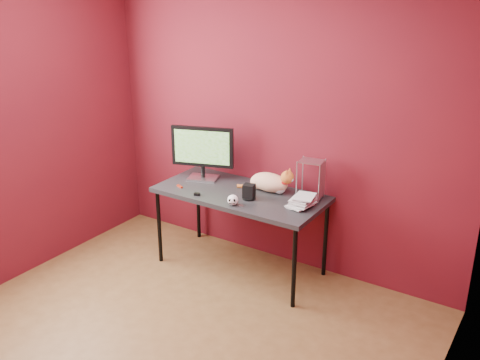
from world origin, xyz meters
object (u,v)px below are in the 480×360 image
Objects in this scene: cat at (270,182)px; book_stack at (297,144)px; speaker at (249,192)px; monitor at (202,150)px; skull_mug at (233,200)px; desk at (240,198)px.

book_stack reaches higher than cat.
cat reaches higher than speaker.
monitor is 0.54× the size of book_stack.
cat is at bearing 52.92° from skull_mug.
book_stack is (0.99, -0.07, 0.24)m from monitor.
monitor reaches higher than desk.
book_stack is at bearing -22.38° from cat.
monitor is at bearing 176.16° from book_stack.
speaker is at bearing -163.63° from book_stack.
cat is at bearing -12.92° from monitor.
monitor is 4.26× the size of speaker.
book_stack is at bearing 2.45° from desk.
cat reaches higher than desk.
skull_mug is at bearing -144.92° from book_stack.
skull_mug is at bearing -115.08° from speaker.
skull_mug reaches higher than desk.
speaker is at bearing -101.79° from cat.
skull_mug is 0.10× the size of book_stack.
cat is 0.56m from book_stack.
desk is at bearing -29.86° from monitor.
desk is at bearing 86.45° from skull_mug.
desk is 2.68× the size of monitor.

